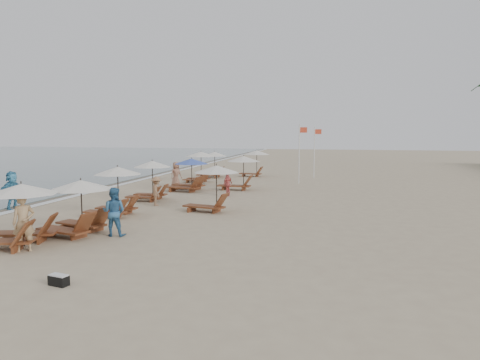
% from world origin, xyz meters
% --- Properties ---
extents(ground, '(160.00, 160.00, 0.00)m').
position_xyz_m(ground, '(0.00, 0.00, 0.00)').
color(ground, tan).
rests_on(ground, ground).
extents(wet_sand_band, '(3.20, 140.00, 0.01)m').
position_xyz_m(wet_sand_band, '(-12.50, 10.00, 0.00)').
color(wet_sand_band, '#6B5E4C').
rests_on(wet_sand_band, ground).
extents(foam_line, '(0.50, 140.00, 0.02)m').
position_xyz_m(foam_line, '(-11.20, 10.00, 0.01)').
color(foam_line, white).
rests_on(foam_line, ground).
extents(lounger_station_0, '(2.88, 2.63, 2.13)m').
position_xyz_m(lounger_station_0, '(-6.39, -3.18, 1.02)').
color(lounger_station_0, brown).
rests_on(lounger_station_0, ground).
extents(lounger_station_1, '(2.79, 2.50, 2.06)m').
position_xyz_m(lounger_station_1, '(-5.38, -1.22, 1.02)').
color(lounger_station_1, brown).
rests_on(lounger_station_1, ground).
extents(lounger_station_2, '(2.53, 2.17, 2.26)m').
position_xyz_m(lounger_station_2, '(-5.83, 2.53, 1.10)').
color(lounger_station_2, brown).
rests_on(lounger_station_2, ground).
extents(lounger_station_3, '(2.45, 2.13, 2.22)m').
position_xyz_m(lounger_station_3, '(-6.20, 7.27, 1.10)').
color(lounger_station_3, brown).
rests_on(lounger_station_3, ground).
extents(lounger_station_4, '(2.79, 2.36, 2.10)m').
position_xyz_m(lounger_station_4, '(-5.42, 11.53, 0.97)').
color(lounger_station_4, brown).
rests_on(lounger_station_4, ground).
extents(lounger_station_5, '(2.55, 2.43, 2.32)m').
position_xyz_m(lounger_station_5, '(-6.17, 16.34, 1.30)').
color(lounger_station_5, brown).
rests_on(lounger_station_5, ground).
extents(lounger_station_6, '(2.57, 2.17, 2.14)m').
position_xyz_m(lounger_station_6, '(-6.21, 20.02, 1.03)').
color(lounger_station_6, brown).
rests_on(lounger_station_6, ground).
extents(inland_station_0, '(2.78, 2.24, 2.22)m').
position_xyz_m(inland_station_0, '(-1.79, 4.54, 1.34)').
color(inland_station_0, brown).
rests_on(inland_station_0, ground).
extents(inland_station_1, '(2.86, 2.24, 2.22)m').
position_xyz_m(inland_station_1, '(-2.25, 12.68, 1.27)').
color(inland_station_1, brown).
rests_on(inland_station_1, ground).
extents(inland_station_2, '(2.64, 2.24, 2.22)m').
position_xyz_m(inland_station_2, '(-2.90, 21.58, 1.42)').
color(inland_station_2, brown).
rests_on(inland_station_2, ground).
extents(beachgoer_near, '(0.81, 0.77, 1.86)m').
position_xyz_m(beachgoer_near, '(-5.66, -3.70, 0.93)').
color(beachgoer_near, tan).
rests_on(beachgoer_near, ground).
extents(beachgoer_mid_a, '(0.94, 0.76, 1.81)m').
position_xyz_m(beachgoer_mid_a, '(-3.87, -1.12, 0.91)').
color(beachgoer_mid_a, '#306491').
rests_on(beachgoer_mid_a, ground).
extents(beachgoer_mid_b, '(1.00, 1.14, 1.52)m').
position_xyz_m(beachgoer_mid_b, '(-5.05, 5.62, 0.76)').
color(beachgoer_mid_b, '#9B704F').
rests_on(beachgoer_mid_b, ground).
extents(beachgoer_far_a, '(0.61, 0.94, 1.48)m').
position_xyz_m(beachgoer_far_a, '(-2.26, 9.70, 0.74)').
color(beachgoer_far_a, '#CA5650').
rests_on(beachgoer_far_a, ground).
extents(beachgoer_far_b, '(0.94, 1.00, 1.72)m').
position_xyz_m(beachgoer_far_b, '(-6.99, 13.62, 0.86)').
color(beachgoer_far_b, '#9E6D55').
rests_on(beachgoer_far_b, ground).
extents(waterline_walker, '(0.69, 1.80, 1.91)m').
position_xyz_m(waterline_walker, '(-11.58, 3.03, 0.95)').
color(waterline_walker, teal).
rests_on(waterline_walker, ground).
extents(duffel_bag, '(0.55, 0.36, 0.28)m').
position_xyz_m(duffel_bag, '(-2.60, -6.37, 0.14)').
color(duffel_bag, black).
rests_on(duffel_bag, ground).
extents(flag_pole_near, '(0.60, 0.08, 4.34)m').
position_xyz_m(flag_pole_near, '(1.33, 17.18, 2.41)').
color(flag_pole_near, silver).
rests_on(flag_pole_near, ground).
extents(flag_pole_far, '(0.59, 0.08, 4.21)m').
position_xyz_m(flag_pole_far, '(2.20, 21.32, 2.35)').
color(flag_pole_far, silver).
rests_on(flag_pole_far, ground).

